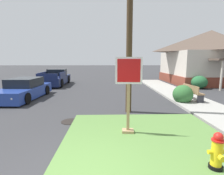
{
  "coord_description": "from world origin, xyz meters",
  "views": [
    {
      "loc": [
        0.68,
        -2.88,
        2.34
      ],
      "look_at": [
        0.89,
        4.07,
        1.24
      ],
      "focal_mm": 27.73,
      "sensor_mm": 36.0,
      "label": 1
    }
  ],
  "objects_px": {
    "pickup_truck_navy": "(56,79)",
    "street_bench": "(192,92)",
    "parked_sedan_blue": "(24,90)",
    "fire_hydrant": "(217,152)",
    "stop_sign": "(128,95)",
    "manhole_cover": "(70,121)"
  },
  "relations": [
    {
      "from": "fire_hydrant",
      "to": "pickup_truck_navy",
      "type": "height_order",
      "value": "pickup_truck_navy"
    },
    {
      "from": "pickup_truck_navy",
      "to": "street_bench",
      "type": "distance_m",
      "value": 12.03
    },
    {
      "from": "pickup_truck_navy",
      "to": "street_bench",
      "type": "relative_size",
      "value": 3.18
    },
    {
      "from": "stop_sign",
      "to": "pickup_truck_navy",
      "type": "height_order",
      "value": "stop_sign"
    },
    {
      "from": "fire_hydrant",
      "to": "pickup_truck_navy",
      "type": "relative_size",
      "value": 0.16
    },
    {
      "from": "fire_hydrant",
      "to": "street_bench",
      "type": "height_order",
      "value": "street_bench"
    },
    {
      "from": "stop_sign",
      "to": "parked_sedan_blue",
      "type": "bearing_deg",
      "value": 136.45
    },
    {
      "from": "fire_hydrant",
      "to": "stop_sign",
      "type": "xyz_separation_m",
      "value": [
        -1.62,
        1.9,
        0.82
      ]
    },
    {
      "from": "parked_sedan_blue",
      "to": "street_bench",
      "type": "relative_size",
      "value": 2.82
    },
    {
      "from": "stop_sign",
      "to": "street_bench",
      "type": "bearing_deg",
      "value": 45.81
    },
    {
      "from": "pickup_truck_navy",
      "to": "stop_sign",
      "type": "bearing_deg",
      "value": -64.03
    },
    {
      "from": "stop_sign",
      "to": "parked_sedan_blue",
      "type": "distance_m",
      "value": 7.98
    },
    {
      "from": "parked_sedan_blue",
      "to": "pickup_truck_navy",
      "type": "height_order",
      "value": "pickup_truck_navy"
    },
    {
      "from": "fire_hydrant",
      "to": "manhole_cover",
      "type": "distance_m",
      "value": 4.87
    },
    {
      "from": "manhole_cover",
      "to": "street_bench",
      "type": "bearing_deg",
      "value": 25.98
    },
    {
      "from": "parked_sedan_blue",
      "to": "pickup_truck_navy",
      "type": "xyz_separation_m",
      "value": [
        0.21,
        5.91,
        0.07
      ]
    },
    {
      "from": "street_bench",
      "to": "fire_hydrant",
      "type": "bearing_deg",
      "value": -112.27
    },
    {
      "from": "manhole_cover",
      "to": "pickup_truck_navy",
      "type": "xyz_separation_m",
      "value": [
        -3.48,
        10.15,
        0.61
      ]
    },
    {
      "from": "stop_sign",
      "to": "pickup_truck_navy",
      "type": "relative_size",
      "value": 0.47
    },
    {
      "from": "stop_sign",
      "to": "parked_sedan_blue",
      "type": "relative_size",
      "value": 0.53
    },
    {
      "from": "fire_hydrant",
      "to": "pickup_truck_navy",
      "type": "distance_m",
      "value": 15.1
    },
    {
      "from": "pickup_truck_navy",
      "to": "fire_hydrant",
      "type": "bearing_deg",
      "value": -61.66
    }
  ]
}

